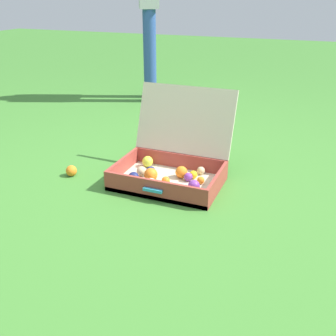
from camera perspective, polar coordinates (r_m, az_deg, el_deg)
ground_plane at (r=2.26m, az=-1.76°, el=-2.95°), size 16.00×16.00×0.00m
open_suitcase at (r=2.32m, az=0.59°, el=0.88°), size 0.61×0.59×0.51m
stray_ball_on_grass at (r=2.47m, az=-13.93°, el=-0.39°), size 0.07×0.07×0.07m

